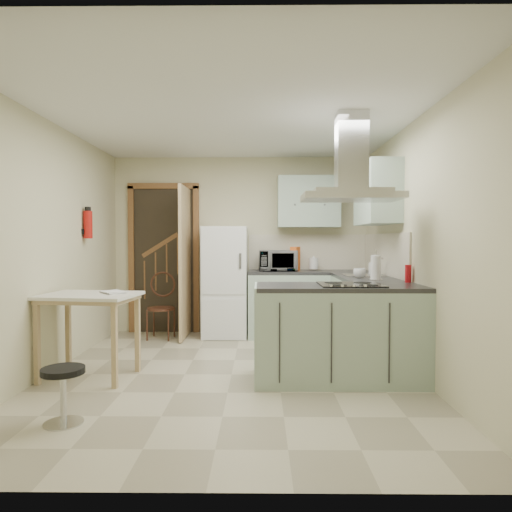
{
  "coord_description": "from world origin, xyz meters",
  "views": [
    {
      "loc": [
        0.28,
        -4.43,
        1.32
      ],
      "look_at": [
        0.24,
        0.45,
        1.15
      ],
      "focal_mm": 32.0,
      "sensor_mm": 36.0,
      "label": 1
    }
  ],
  "objects_px": {
    "extractor_hood": "(351,197)",
    "stool": "(63,395)",
    "fridge": "(225,282)",
    "peninsula": "(339,333)",
    "microwave": "(278,261)",
    "bentwood_chair": "(161,309)",
    "drop_leaf_table": "(90,336)"
  },
  "relations": [
    {
      "from": "extractor_hood",
      "to": "stool",
      "type": "relative_size",
      "value": 2.19
    },
    {
      "from": "fridge",
      "to": "peninsula",
      "type": "bearing_deg",
      "value": -58.26
    },
    {
      "from": "stool",
      "to": "microwave",
      "type": "xyz_separation_m",
      "value": [
        1.65,
        3.0,
        0.83
      ]
    },
    {
      "from": "fridge",
      "to": "peninsula",
      "type": "distance_m",
      "value": 2.35
    },
    {
      "from": "bentwood_chair",
      "to": "extractor_hood",
      "type": "bearing_deg",
      "value": -35.13
    },
    {
      "from": "fridge",
      "to": "drop_leaf_table",
      "type": "distance_m",
      "value": 2.27
    },
    {
      "from": "extractor_hood",
      "to": "microwave",
      "type": "distance_m",
      "value": 2.17
    },
    {
      "from": "fridge",
      "to": "peninsula",
      "type": "xyz_separation_m",
      "value": [
        1.22,
        -1.98,
        -0.3
      ]
    },
    {
      "from": "peninsula",
      "to": "drop_leaf_table",
      "type": "xyz_separation_m",
      "value": [
        -2.37,
        0.06,
        -0.05
      ]
    },
    {
      "from": "fridge",
      "to": "bentwood_chair",
      "type": "relative_size",
      "value": 1.86
    },
    {
      "from": "fridge",
      "to": "microwave",
      "type": "relative_size",
      "value": 2.97
    },
    {
      "from": "peninsula",
      "to": "bentwood_chair",
      "type": "bearing_deg",
      "value": 139.09
    },
    {
      "from": "extractor_hood",
      "to": "stool",
      "type": "distance_m",
      "value": 2.91
    },
    {
      "from": "bentwood_chair",
      "to": "microwave",
      "type": "height_order",
      "value": "microwave"
    },
    {
      "from": "fridge",
      "to": "drop_leaf_table",
      "type": "height_order",
      "value": "fridge"
    },
    {
      "from": "extractor_hood",
      "to": "microwave",
      "type": "xyz_separation_m",
      "value": [
        -0.6,
        1.97,
        -0.68
      ]
    },
    {
      "from": "drop_leaf_table",
      "to": "stool",
      "type": "height_order",
      "value": "drop_leaf_table"
    },
    {
      "from": "drop_leaf_table",
      "to": "microwave",
      "type": "xyz_separation_m",
      "value": [
        1.87,
        1.92,
        0.64
      ]
    },
    {
      "from": "microwave",
      "to": "extractor_hood",
      "type": "bearing_deg",
      "value": -75.66
    },
    {
      "from": "peninsula",
      "to": "extractor_hood",
      "type": "relative_size",
      "value": 1.72
    },
    {
      "from": "bentwood_chair",
      "to": "drop_leaf_table",
      "type": "bearing_deg",
      "value": -95.3
    },
    {
      "from": "extractor_hood",
      "to": "drop_leaf_table",
      "type": "bearing_deg",
      "value": 178.67
    },
    {
      "from": "extractor_hood",
      "to": "drop_leaf_table",
      "type": "distance_m",
      "value": 2.8
    },
    {
      "from": "fridge",
      "to": "stool",
      "type": "relative_size",
      "value": 3.66
    },
    {
      "from": "drop_leaf_table",
      "to": "peninsula",
      "type": "bearing_deg",
      "value": 5.63
    },
    {
      "from": "peninsula",
      "to": "bentwood_chair",
      "type": "distance_m",
      "value": 2.75
    },
    {
      "from": "peninsula",
      "to": "extractor_hood",
      "type": "height_order",
      "value": "extractor_hood"
    },
    {
      "from": "fridge",
      "to": "bentwood_chair",
      "type": "distance_m",
      "value": 0.94
    },
    {
      "from": "fridge",
      "to": "peninsula",
      "type": "relative_size",
      "value": 0.97
    },
    {
      "from": "drop_leaf_table",
      "to": "microwave",
      "type": "height_order",
      "value": "microwave"
    },
    {
      "from": "drop_leaf_table",
      "to": "stool",
      "type": "distance_m",
      "value": 1.13
    },
    {
      "from": "bentwood_chair",
      "to": "stool",
      "type": "relative_size",
      "value": 1.97
    }
  ]
}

